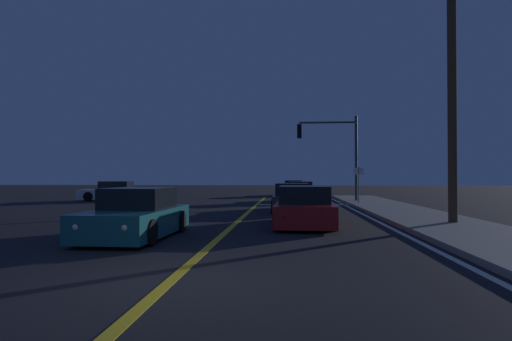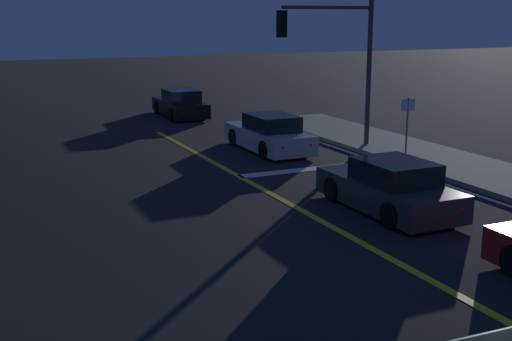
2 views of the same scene
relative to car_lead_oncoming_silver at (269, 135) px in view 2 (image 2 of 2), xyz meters
name	(u,v)px [view 2 (image 2 of 2)]	position (x,y,z in m)	size (l,w,h in m)	color
lane_line_center	(425,277)	(-2.65, -12.33, -0.58)	(0.20, 35.48, 0.01)	gold
stop_bar	(315,168)	(0.03, -3.40, -0.58)	(5.37, 0.50, 0.01)	silver
car_lead_oncoming_silver	(269,135)	(0.00, 0.00, 0.00)	(1.83, 4.48, 1.34)	#B2B5BA
car_distant_tail_charcoal	(390,188)	(-0.62, -8.33, 0.00)	(1.90, 4.29, 1.34)	#2D2D33
car_far_approaching_black	(180,105)	(-0.31, 9.44, 0.00)	(1.92, 4.53, 1.34)	black
traffic_signal_near_right	(337,49)	(2.13, -1.10, 3.11)	(3.83, 0.28, 5.53)	#38383D
street_sign_corner	(407,119)	(3.22, -3.90, 0.92)	(0.56, 0.06, 2.22)	slate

